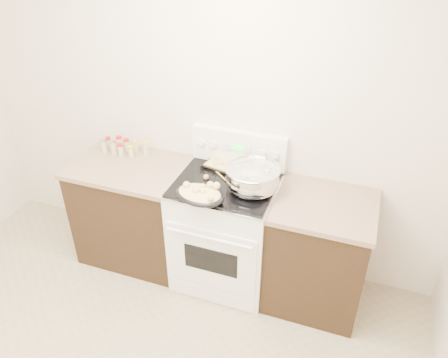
% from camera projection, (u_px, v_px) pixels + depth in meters
% --- Properties ---
extents(room_shell, '(4.10, 3.60, 2.75)m').
position_uv_depth(room_shell, '(33.00, 187.00, 1.81)').
color(room_shell, beige).
rests_on(room_shell, ground).
extents(counter_left, '(0.93, 0.67, 0.92)m').
position_uv_depth(counter_left, '(136.00, 211.00, 3.75)').
color(counter_left, black).
rests_on(counter_left, ground).
extents(counter_right, '(0.73, 0.67, 0.92)m').
position_uv_depth(counter_right, '(317.00, 252.00, 3.30)').
color(counter_right, black).
rests_on(counter_right, ground).
extents(kitchen_range, '(0.78, 0.73, 1.22)m').
position_uv_depth(kitchen_range, '(226.00, 229.00, 3.49)').
color(kitchen_range, white).
rests_on(kitchen_range, ground).
extents(mixing_bowl, '(0.49, 0.49, 0.23)m').
position_uv_depth(mixing_bowl, '(252.00, 179.00, 3.11)').
color(mixing_bowl, silver).
rests_on(mixing_bowl, kitchen_range).
extents(roasting_pan, '(0.40, 0.31, 0.12)m').
position_uv_depth(roasting_pan, '(200.00, 194.00, 3.02)').
color(roasting_pan, black).
rests_on(roasting_pan, kitchen_range).
extents(baking_sheet, '(0.42, 0.33, 0.06)m').
position_uv_depth(baking_sheet, '(229.00, 165.00, 3.42)').
color(baking_sheet, black).
rests_on(baking_sheet, kitchen_range).
extents(wooden_spoon, '(0.22, 0.19, 0.04)m').
position_uv_depth(wooden_spoon, '(212.00, 176.00, 3.29)').
color(wooden_spoon, tan).
rests_on(wooden_spoon, kitchen_range).
extents(blue_ladle, '(0.16, 0.26, 0.10)m').
position_uv_depth(blue_ladle, '(257.00, 191.00, 3.08)').
color(blue_ladle, '#8DC2D3').
rests_on(blue_ladle, kitchen_range).
extents(spice_jars, '(0.40, 0.15, 0.13)m').
position_uv_depth(spice_jars, '(122.00, 146.00, 3.64)').
color(spice_jars, '#BFB28C').
rests_on(spice_jars, counter_left).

